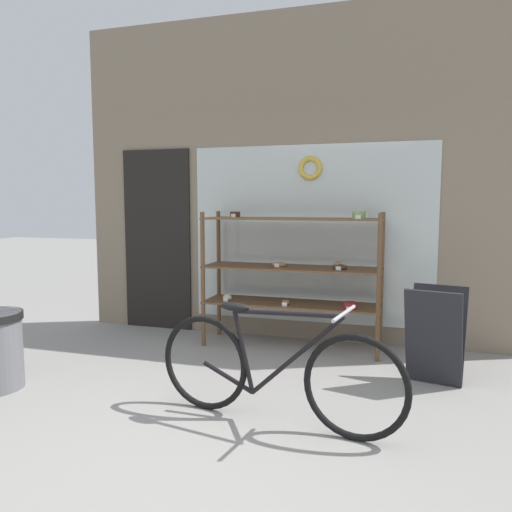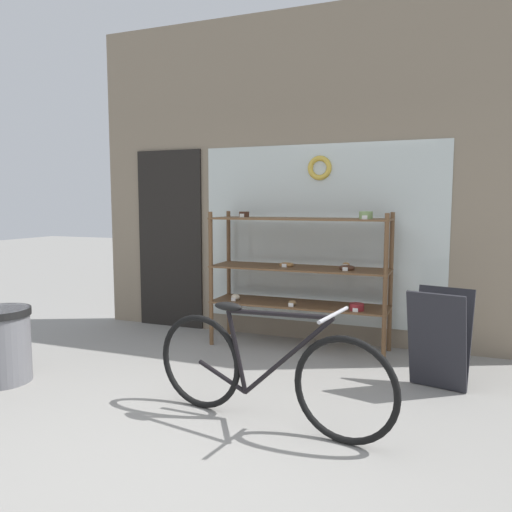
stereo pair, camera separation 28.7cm
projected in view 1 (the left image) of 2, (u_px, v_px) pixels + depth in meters
The scene contains 5 objects.
ground_plane at pixel (180, 463), 2.86m from camera, with size 30.00×30.00×0.00m, color gray.
storefront_facade at pixel (289, 183), 5.39m from camera, with size 4.93×0.13×3.50m.
display_case at pixel (293, 266), 5.08m from camera, with size 1.81×0.49×1.41m.
bicycle at pixel (274, 371), 3.35m from camera, with size 1.78×0.47×0.82m.
sandwich_board at pixel (435, 336), 4.09m from camera, with size 0.52×0.47×0.80m.
Camera 1 is at (1.21, -2.47, 1.49)m, focal length 35.00 mm.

